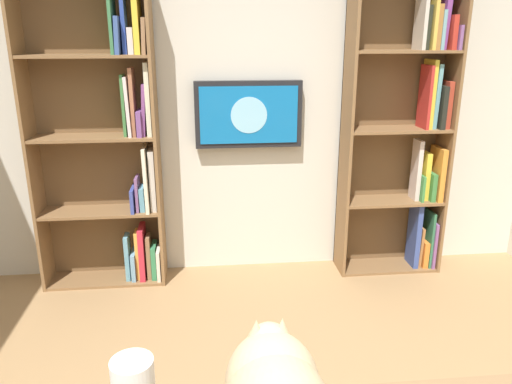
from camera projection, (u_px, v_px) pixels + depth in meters
name	position (u px, v px, depth m)	size (l,w,h in m)	color
wall_back	(247.00, 94.00, 3.62)	(4.52, 0.06, 2.70)	beige
bookshelf_left	(408.00, 129.00, 3.65)	(0.78, 0.28, 2.21)	brown
bookshelf_right	(111.00, 140.00, 3.46)	(0.87, 0.28, 2.18)	brown
wall_mounted_tv	(249.00, 114.00, 3.58)	(0.77, 0.07, 0.48)	black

